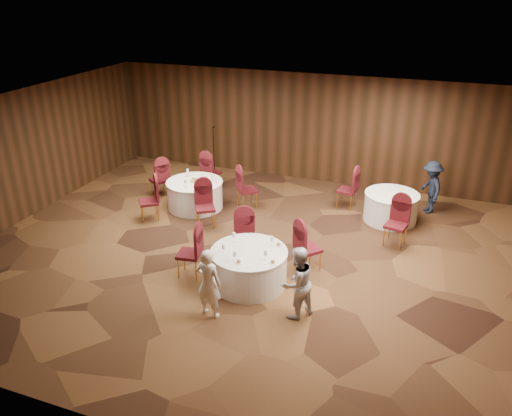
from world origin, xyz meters
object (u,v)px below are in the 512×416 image
(table_main, at_px, (249,267))
(woman_a, at_px, (209,283))
(woman_b, at_px, (297,283))
(table_right, at_px, (391,207))
(man_c, at_px, (431,187))
(mic_stand, at_px, (214,164))
(table_left, at_px, (195,194))

(table_main, relative_size, woman_a, 1.13)
(woman_b, bearing_deg, table_right, -159.24)
(woman_b, bearing_deg, man_c, -165.60)
(table_main, bearing_deg, woman_b, -30.64)
(table_main, height_order, woman_b, woman_b)
(mic_stand, height_order, woman_a, mic_stand)
(table_right, xyz_separation_m, man_c, (0.89, 0.87, 0.33))
(woman_a, relative_size, woman_b, 0.98)
(table_right, relative_size, woman_a, 0.99)
(table_right, distance_m, woman_a, 5.82)
(mic_stand, height_order, woman_b, mic_stand)
(woman_a, bearing_deg, table_right, -110.62)
(table_right, distance_m, man_c, 1.28)
(mic_stand, bearing_deg, table_left, -80.03)
(table_main, relative_size, mic_stand, 0.93)
(table_left, xyz_separation_m, table_right, (5.03, 0.98, 0.00))
(woman_b, height_order, man_c, same)
(woman_a, distance_m, woman_b, 1.58)
(table_main, distance_m, man_c, 5.80)
(mic_stand, xyz_separation_m, man_c, (6.28, -0.20, 0.21))
(table_left, bearing_deg, table_main, -47.89)
(mic_stand, bearing_deg, table_main, -58.78)
(table_left, bearing_deg, table_right, 11.01)
(table_left, height_order, woman_a, woman_a)
(table_main, distance_m, table_right, 4.59)
(table_main, xyz_separation_m, man_c, (3.24, 4.80, 0.33))
(mic_stand, relative_size, woman_a, 1.21)
(table_right, relative_size, man_c, 0.96)
(table_left, distance_m, table_right, 5.12)
(table_main, height_order, table_right, same)
(table_left, xyz_separation_m, woman_a, (2.37, -4.19, 0.31))
(man_c, bearing_deg, woman_a, -53.00)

